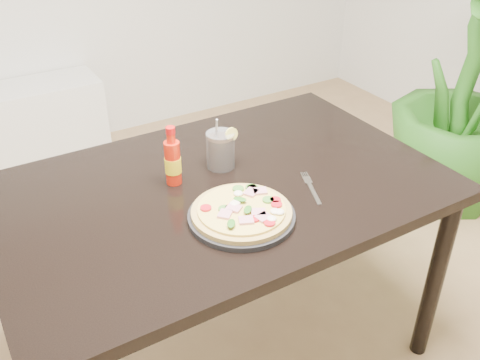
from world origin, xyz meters
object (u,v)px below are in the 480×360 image
plate (241,216)px  pizza (243,211)px  hot_sauce_bottle (173,161)px  houseplant (468,90)px  cola_cup (221,151)px  dining_table (221,206)px  fork (311,187)px

plate → pizza: size_ratio=1.07×
hot_sauce_bottle → houseplant: bearing=7.5°
plate → cola_cup: (0.09, 0.29, 0.05)m
pizza → cola_cup: size_ratio=1.56×
pizza → cola_cup: bearing=72.5°
dining_table → cola_cup: (0.06, 0.10, 0.14)m
houseplant → pizza: bearing=-162.8°
plate → pizza: bearing=-17.7°
hot_sauce_bottle → houseplant: size_ratio=0.15×
pizza → dining_table: bearing=79.7°
hot_sauce_bottle → fork: bearing=-35.0°
dining_table → plate: plate is taller
houseplant → hot_sauce_bottle: bearing=-172.5°
cola_cup → fork: size_ratio=1.01×
cola_cup → houseplant: bearing=7.8°
pizza → cola_cup: cola_cup is taller
plate → hot_sauce_bottle: hot_sauce_bottle is taller
plate → hot_sauce_bottle: size_ratio=1.58×
plate → hot_sauce_bottle: (-0.08, 0.28, 0.07)m
cola_cup → pizza: bearing=-107.5°
hot_sauce_bottle → fork: (0.35, -0.25, -0.07)m
pizza → fork: bearing=6.6°
hot_sauce_bottle → cola_cup: hot_sauce_bottle is taller
dining_table → hot_sauce_bottle: (-0.12, 0.08, 0.16)m
dining_table → hot_sauce_bottle: 0.22m
plate → hot_sauce_bottle: bearing=106.6°
dining_table → cola_cup: size_ratio=7.65×
plate → dining_table: bearing=78.9°
cola_cup → plate: bearing=-108.1°
pizza → fork: size_ratio=1.58×
dining_table → houseplant: size_ratio=1.12×
hot_sauce_bottle → pizza: bearing=-72.9°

